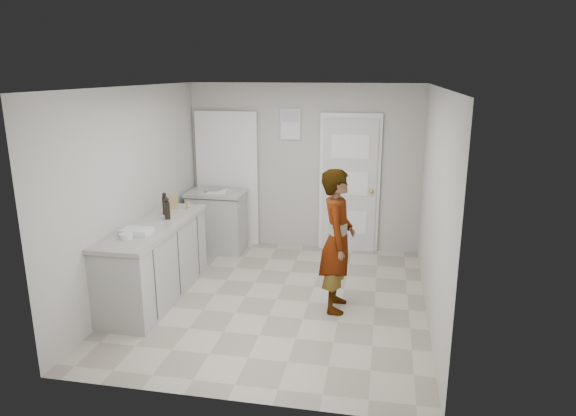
% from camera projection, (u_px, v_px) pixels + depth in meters
% --- Properties ---
extents(ground, '(4.00, 4.00, 0.00)m').
position_uv_depth(ground, '(277.00, 299.00, 6.20)').
color(ground, gray).
rests_on(ground, ground).
extents(room_shell, '(4.00, 4.00, 4.00)m').
position_uv_depth(room_shell, '(292.00, 182.00, 7.81)').
color(room_shell, beige).
rests_on(room_shell, ground).
extents(main_counter, '(0.64, 1.96, 0.93)m').
position_uv_depth(main_counter, '(155.00, 264.00, 6.16)').
color(main_counter, '#B8B8B4').
rests_on(main_counter, ground).
extents(side_counter, '(0.84, 0.61, 0.93)m').
position_uv_depth(side_counter, '(217.00, 223.00, 7.78)').
color(side_counter, '#B8B8B4').
rests_on(side_counter, ground).
extents(person, '(0.42, 0.61, 1.64)m').
position_uv_depth(person, '(337.00, 241.00, 5.76)').
color(person, silver).
rests_on(person, ground).
extents(cake_mix_box, '(0.12, 0.08, 0.18)m').
position_uv_depth(cake_mix_box, '(174.00, 202.00, 6.69)').
color(cake_mix_box, '#A98454').
rests_on(cake_mix_box, main_counter).
extents(spice_jar, '(0.05, 0.05, 0.08)m').
position_uv_depth(spice_jar, '(188.00, 205.00, 6.70)').
color(spice_jar, tan).
rests_on(spice_jar, main_counter).
extents(oil_cruet_a, '(0.07, 0.07, 0.28)m').
position_uv_depth(oil_cruet_a, '(167.00, 209.00, 6.20)').
color(oil_cruet_a, black).
rests_on(oil_cruet_a, main_counter).
extents(oil_cruet_b, '(0.06, 0.06, 0.28)m').
position_uv_depth(oil_cruet_b, '(165.00, 204.00, 6.40)').
color(oil_cruet_b, black).
rests_on(oil_cruet_b, main_counter).
extents(baking_dish, '(0.32, 0.22, 0.06)m').
position_uv_depth(baking_dish, '(136.00, 231.00, 5.67)').
color(baking_dish, silver).
rests_on(baking_dish, main_counter).
extents(egg_bowl, '(0.14, 0.14, 0.05)m').
position_uv_depth(egg_bowl, '(126.00, 236.00, 5.50)').
color(egg_bowl, silver).
rests_on(egg_bowl, main_counter).
extents(papers, '(0.30, 0.37, 0.01)m').
position_uv_depth(papers, '(218.00, 191.00, 7.66)').
color(papers, white).
rests_on(papers, side_counter).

